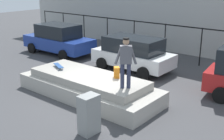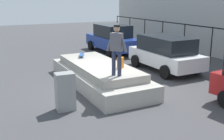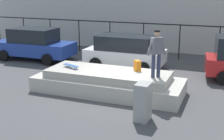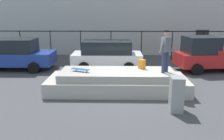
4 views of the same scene
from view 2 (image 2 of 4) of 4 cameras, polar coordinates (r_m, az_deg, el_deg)
name	(u,v)px [view 2 (image 2 of 4)]	position (r m, az deg, el deg)	size (l,w,h in m)	color
ground_plane	(105,88)	(11.31, -1.40, -3.74)	(60.00, 60.00, 0.00)	#424244
concrete_ledge	(99,75)	(11.73, -2.75, -0.96)	(6.07, 2.27, 0.91)	#ADA89E
skateboarder	(117,47)	(9.54, 0.96, 4.76)	(0.66, 0.57, 1.77)	#2D334C
skateboard	(82,55)	(12.98, -6.26, 3.18)	(0.84, 0.51, 0.12)	#264C8C
backpack	(120,63)	(10.79, 1.75, 1.52)	(0.28, 0.20, 0.42)	orange
car_blue_sedan_near	(113,38)	(18.72, 0.11, 6.52)	(4.71, 2.21, 1.85)	navy
car_white_hatchback_mid	(165,53)	(14.14, 10.94, 3.55)	(4.13, 2.10, 1.73)	white
utility_box	(65,92)	(9.10, -9.63, -4.42)	(0.44, 0.60, 1.25)	gray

